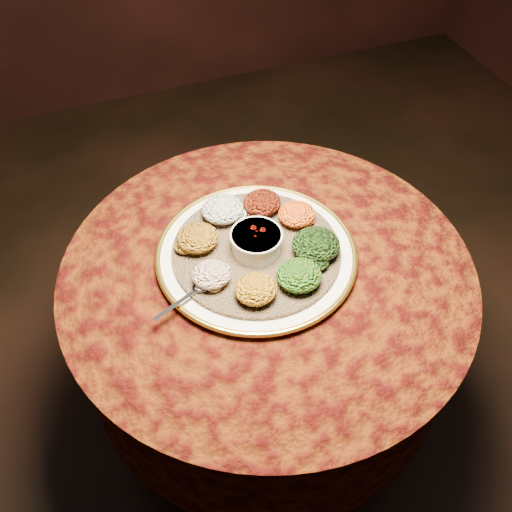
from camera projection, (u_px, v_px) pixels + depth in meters
name	position (u px, v px, depth m)	size (l,w,h in m)	color
table	(266.00, 314.00, 1.45)	(0.96, 0.96, 0.73)	black
platter	(256.00, 254.00, 1.33)	(0.59, 0.59, 0.02)	silver
injera	(256.00, 251.00, 1.32)	(0.39, 0.39, 0.01)	olive
stew_bowl	(256.00, 241.00, 1.29)	(0.12, 0.12, 0.05)	silver
spoon	(198.00, 289.00, 1.23)	(0.14, 0.07, 0.01)	silver
portion_ayib	(223.00, 209.00, 1.37)	(0.10, 0.10, 0.05)	white
portion_kitfo	(262.00, 203.00, 1.39)	(0.09, 0.09, 0.04)	black
portion_tikil	(297.00, 214.00, 1.36)	(0.09, 0.09, 0.04)	#B16F0E
portion_gomen	(316.00, 245.00, 1.29)	(0.11, 0.11, 0.05)	black
portion_mixveg	(299.00, 275.00, 1.23)	(0.10, 0.10, 0.05)	#A32F0A
portion_kik	(256.00, 289.00, 1.21)	(0.09, 0.09, 0.04)	#B06B0F
portion_timatim	(212.00, 275.00, 1.24)	(0.09, 0.08, 0.04)	maroon
portion_shiro	(198.00, 238.00, 1.31)	(0.10, 0.09, 0.05)	#8C6110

